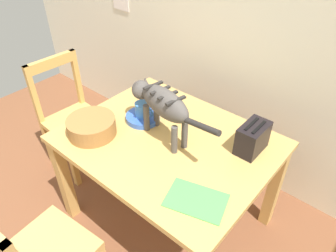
{
  "coord_description": "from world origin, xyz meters",
  "views": [
    {
      "loc": [
        0.9,
        0.3,
        1.94
      ],
      "look_at": [
        -0.04,
        1.39,
        0.84
      ],
      "focal_mm": 33.81,
      "sensor_mm": 36.0,
      "label": 1
    }
  ],
  "objects_px": {
    "coffee_mug": "(143,109)",
    "wooden_chair_far": "(72,118)",
    "book_stack": "(152,94)",
    "dining_table": "(168,150)",
    "magazine": "(196,200)",
    "toaster": "(253,138)",
    "wicker_basket": "(92,126)",
    "saucer_bowl": "(143,117)",
    "cat": "(162,103)"
  },
  "relations": [
    {
      "from": "coffee_mug",
      "to": "wooden_chair_far",
      "type": "distance_m",
      "value": 0.83
    },
    {
      "from": "book_stack",
      "to": "dining_table",
      "type": "bearing_deg",
      "value": -36.3
    },
    {
      "from": "coffee_mug",
      "to": "magazine",
      "type": "xyz_separation_m",
      "value": [
        0.65,
        -0.31,
        -0.08
      ]
    },
    {
      "from": "coffee_mug",
      "to": "toaster",
      "type": "relative_size",
      "value": 0.69
    },
    {
      "from": "wicker_basket",
      "to": "coffee_mug",
      "type": "bearing_deg",
      "value": 65.52
    },
    {
      "from": "coffee_mug",
      "to": "wooden_chair_far",
      "type": "relative_size",
      "value": 0.15
    },
    {
      "from": "toaster",
      "to": "wooden_chair_far",
      "type": "bearing_deg",
      "value": -169.24
    },
    {
      "from": "saucer_bowl",
      "to": "coffee_mug",
      "type": "height_order",
      "value": "coffee_mug"
    },
    {
      "from": "cat",
      "to": "coffee_mug",
      "type": "bearing_deg",
      "value": 89.82
    },
    {
      "from": "cat",
      "to": "toaster",
      "type": "relative_size",
      "value": 3.47
    },
    {
      "from": "toaster",
      "to": "dining_table",
      "type": "bearing_deg",
      "value": -150.47
    },
    {
      "from": "dining_table",
      "to": "cat",
      "type": "xyz_separation_m",
      "value": [
        -0.05,
        0.01,
        0.32
      ]
    },
    {
      "from": "toaster",
      "to": "saucer_bowl",
      "type": "bearing_deg",
      "value": -164.11
    },
    {
      "from": "coffee_mug",
      "to": "toaster",
      "type": "bearing_deg",
      "value": 15.97
    },
    {
      "from": "wicker_basket",
      "to": "saucer_bowl",
      "type": "bearing_deg",
      "value": 66.03
    },
    {
      "from": "wicker_basket",
      "to": "wooden_chair_far",
      "type": "height_order",
      "value": "wooden_chair_far"
    },
    {
      "from": "saucer_bowl",
      "to": "wooden_chair_far",
      "type": "distance_m",
      "value": 0.8
    },
    {
      "from": "cat",
      "to": "coffee_mug",
      "type": "height_order",
      "value": "cat"
    },
    {
      "from": "dining_table",
      "to": "toaster",
      "type": "distance_m",
      "value": 0.51
    },
    {
      "from": "saucer_bowl",
      "to": "wooden_chair_far",
      "type": "bearing_deg",
      "value": -174.06
    },
    {
      "from": "saucer_bowl",
      "to": "magazine",
      "type": "distance_m",
      "value": 0.72
    },
    {
      "from": "cat",
      "to": "dining_table",
      "type": "bearing_deg",
      "value": -86.13
    },
    {
      "from": "cat",
      "to": "wicker_basket",
      "type": "height_order",
      "value": "cat"
    },
    {
      "from": "magazine",
      "to": "book_stack",
      "type": "bearing_deg",
      "value": 128.3
    },
    {
      "from": "wicker_basket",
      "to": "book_stack",
      "type": "bearing_deg",
      "value": 90.71
    },
    {
      "from": "saucer_bowl",
      "to": "book_stack",
      "type": "relative_size",
      "value": 1.17
    },
    {
      "from": "book_stack",
      "to": "toaster",
      "type": "bearing_deg",
      "value": -3.65
    },
    {
      "from": "book_stack",
      "to": "toaster",
      "type": "height_order",
      "value": "toaster"
    },
    {
      "from": "magazine",
      "to": "wooden_chair_far",
      "type": "distance_m",
      "value": 1.43
    },
    {
      "from": "cat",
      "to": "wooden_chair_far",
      "type": "distance_m",
      "value": 1.07
    },
    {
      "from": "dining_table",
      "to": "book_stack",
      "type": "bearing_deg",
      "value": 143.7
    },
    {
      "from": "book_stack",
      "to": "wicker_basket",
      "type": "bearing_deg",
      "value": -89.29
    },
    {
      "from": "dining_table",
      "to": "wicker_basket",
      "type": "xyz_separation_m",
      "value": [
        -0.38,
        -0.25,
        0.14
      ]
    },
    {
      "from": "coffee_mug",
      "to": "wicker_basket",
      "type": "distance_m",
      "value": 0.33
    },
    {
      "from": "cat",
      "to": "magazine",
      "type": "relative_size",
      "value": 2.43
    },
    {
      "from": "coffee_mug",
      "to": "toaster",
      "type": "xyz_separation_m",
      "value": [
        0.66,
        0.19,
        0.0
      ]
    },
    {
      "from": "magazine",
      "to": "wooden_chair_far",
      "type": "xyz_separation_m",
      "value": [
        -1.39,
        0.23,
        -0.29
      ]
    },
    {
      "from": "dining_table",
      "to": "magazine",
      "type": "relative_size",
      "value": 4.23
    },
    {
      "from": "magazine",
      "to": "wicker_basket",
      "type": "height_order",
      "value": "wicker_basket"
    },
    {
      "from": "wicker_basket",
      "to": "wooden_chair_far",
      "type": "xyz_separation_m",
      "value": [
        -0.6,
        0.22,
        -0.34
      ]
    },
    {
      "from": "coffee_mug",
      "to": "wooden_chair_far",
      "type": "bearing_deg",
      "value": -174.08
    },
    {
      "from": "cat",
      "to": "book_stack",
      "type": "xyz_separation_m",
      "value": [
        -0.34,
        0.28,
        -0.21
      ]
    },
    {
      "from": "cat",
      "to": "coffee_mug",
      "type": "distance_m",
      "value": 0.25
    },
    {
      "from": "magazine",
      "to": "saucer_bowl",
      "type": "bearing_deg",
      "value": 137.81
    },
    {
      "from": "cat",
      "to": "saucer_bowl",
      "type": "height_order",
      "value": "cat"
    },
    {
      "from": "magazine",
      "to": "toaster",
      "type": "height_order",
      "value": "toaster"
    },
    {
      "from": "cat",
      "to": "wooden_chair_far",
      "type": "xyz_separation_m",
      "value": [
        -0.93,
        -0.04,
        -0.52
      ]
    },
    {
      "from": "toaster",
      "to": "wooden_chair_far",
      "type": "xyz_separation_m",
      "value": [
        -1.4,
        -0.27,
        -0.37
      ]
    },
    {
      "from": "dining_table",
      "to": "coffee_mug",
      "type": "bearing_deg",
      "value": 169.53
    },
    {
      "from": "book_stack",
      "to": "wooden_chair_far",
      "type": "relative_size",
      "value": 0.2
    }
  ]
}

